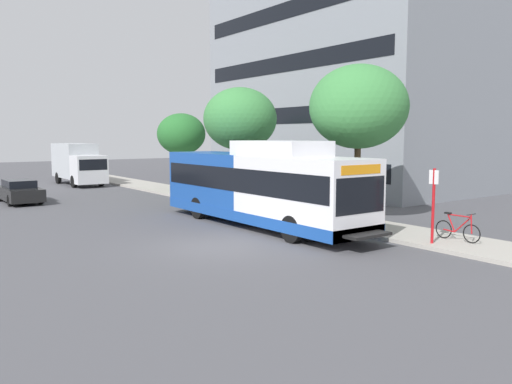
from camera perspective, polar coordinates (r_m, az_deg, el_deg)
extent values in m
plane|color=#4C4C51|center=(25.05, -14.04, -2.78)|extent=(120.00, 120.00, 0.00)
cube|color=#A8A399|center=(26.79, 1.64, -1.87)|extent=(3.00, 56.00, 0.14)
cube|color=white|center=(19.71, 5.28, -0.08)|extent=(2.54, 5.80, 2.73)
cube|color=#19479E|center=(24.34, -3.78, 1.13)|extent=(2.54, 5.80, 2.73)
cube|color=#19479E|center=(22.10, 0.27, -2.37)|extent=(2.57, 11.60, 0.44)
cube|color=black|center=(21.92, 0.28, 1.54)|extent=(2.58, 11.25, 0.96)
cube|color=black|center=(17.66, 11.43, -0.36)|extent=(2.34, 0.10, 1.24)
cube|color=orange|center=(17.58, 11.51, 2.45)|extent=(1.90, 0.08, 0.32)
cube|color=white|center=(20.71, 2.67, 4.86)|extent=(2.16, 4.06, 0.60)
cube|color=black|center=(17.60, 12.28, -4.69)|extent=(1.78, 0.60, 0.10)
cylinder|color=black|center=(18.63, 4.05, -4.12)|extent=(0.30, 1.00, 1.00)
cylinder|color=black|center=(20.14, 8.98, -3.40)|extent=(0.30, 1.00, 1.00)
cylinder|color=black|center=(24.14, -6.39, -1.77)|extent=(0.30, 1.00, 1.00)
cylinder|color=black|center=(25.33, -1.95, -1.36)|extent=(0.30, 1.00, 1.00)
cylinder|color=red|center=(18.71, 19.03, -1.48)|extent=(0.10, 0.10, 2.60)
cube|color=white|center=(18.59, 19.11, 1.57)|extent=(0.04, 0.36, 0.48)
torus|color=black|center=(19.34, 22.78, -4.29)|extent=(0.04, 0.66, 0.66)
torus|color=black|center=(19.92, 20.07, -3.89)|extent=(0.04, 0.66, 0.66)
cylinder|color=#B2191E|center=(19.48, 21.93, -3.38)|extent=(0.05, 0.64, 0.64)
cylinder|color=#B2191E|center=(19.71, 20.82, -3.23)|extent=(0.05, 0.34, 0.62)
cylinder|color=#B2191E|center=(19.51, 21.59, -2.46)|extent=(0.05, 0.90, 0.05)
cylinder|color=#B2191E|center=(19.80, 20.60, -4.02)|extent=(0.05, 0.45, 0.08)
cylinder|color=#B2191E|center=(19.30, 22.75, -3.31)|extent=(0.05, 0.10, 0.67)
cylinder|color=black|center=(19.26, 22.73, -2.31)|extent=(0.52, 0.03, 0.03)
cube|color=black|center=(19.74, 20.49, -2.20)|extent=(0.12, 0.24, 0.06)
cylinder|color=#4C3823|center=(23.06, 11.12, 1.08)|extent=(0.28, 0.28, 3.36)
ellipsoid|color=#3D8442|center=(23.01, 11.29, 9.25)|extent=(4.27, 4.27, 3.63)
cylinder|color=#4C3823|center=(29.96, -1.75, 2.10)|extent=(0.28, 0.28, 3.10)
ellipsoid|color=#3D8442|center=(29.90, -1.77, 8.10)|extent=(4.23, 4.23, 3.59)
cylinder|color=#4C3823|center=(36.25, -8.21, 2.35)|extent=(0.28, 0.28, 2.60)
ellipsoid|color=#286B2D|center=(36.17, -8.27, 6.39)|extent=(3.34, 3.34, 2.84)
cube|color=black|center=(32.69, -24.68, -0.13)|extent=(1.80, 4.50, 0.70)
cube|color=black|center=(32.74, -24.75, 0.75)|extent=(1.48, 2.34, 0.56)
cylinder|color=black|center=(31.24, -25.60, -0.87)|extent=(0.20, 0.64, 0.64)
cylinder|color=black|center=(31.57, -22.75, -0.67)|extent=(0.20, 0.64, 0.64)
cylinder|color=black|center=(33.89, -26.44, -0.40)|extent=(0.20, 0.64, 0.64)
cylinder|color=black|center=(34.19, -23.80, -0.23)|extent=(0.20, 0.64, 0.64)
cube|color=silver|center=(40.60, -18.00, 2.39)|extent=(2.30, 2.00, 2.10)
cube|color=#B2B7BC|center=(43.91, -19.45, 3.32)|extent=(2.30, 5.00, 2.70)
cube|color=black|center=(39.66, -17.58, 2.90)|extent=(2.07, 0.08, 0.80)
cylinder|color=black|center=(40.78, -19.53, 1.10)|extent=(0.26, 0.92, 0.92)
cylinder|color=black|center=(41.41, -16.80, 1.26)|extent=(0.26, 0.92, 0.92)
cylinder|color=black|center=(44.75, -21.05, 1.46)|extent=(0.26, 0.92, 0.92)
cylinder|color=black|center=(45.33, -18.54, 1.61)|extent=(0.26, 0.92, 0.92)
cube|color=black|center=(40.14, 10.69, 3.11)|extent=(13.42, 18.22, 1.10)
cube|color=black|center=(40.11, 10.79, 8.09)|extent=(13.42, 18.22, 1.10)
cube|color=black|center=(40.38, 10.89, 13.04)|extent=(13.42, 18.22, 1.10)
cube|color=black|center=(40.95, 11.00, 17.89)|extent=(13.42, 18.22, 1.10)
cylinder|color=#B7B7BC|center=(57.10, -2.08, 6.02)|extent=(1.10, 1.10, 7.32)
cylinder|color=#B7B7BC|center=(57.55, -2.11, 13.32)|extent=(0.91, 0.91, 7.32)
cylinder|color=#B7B7BC|center=(58.90, -2.14, 20.41)|extent=(0.72, 0.72, 7.32)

